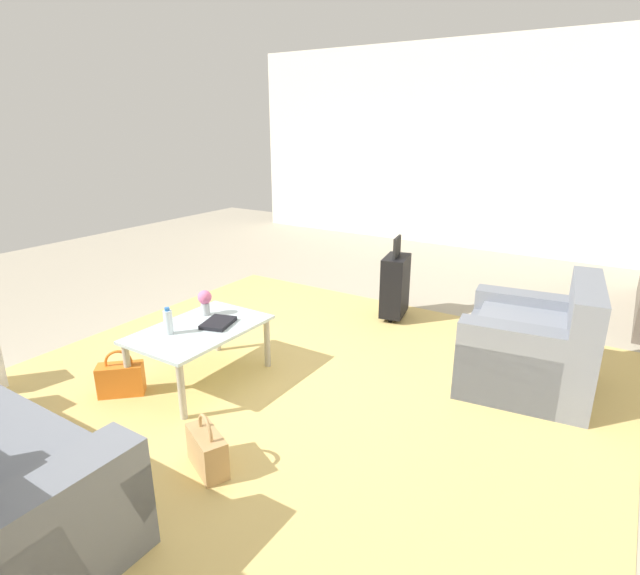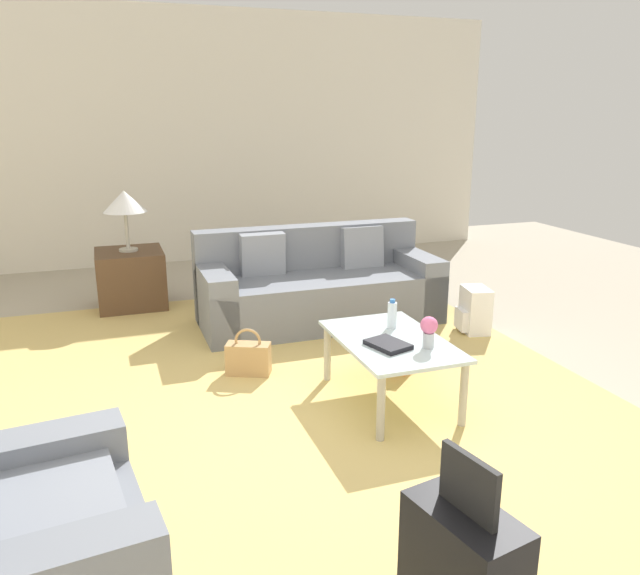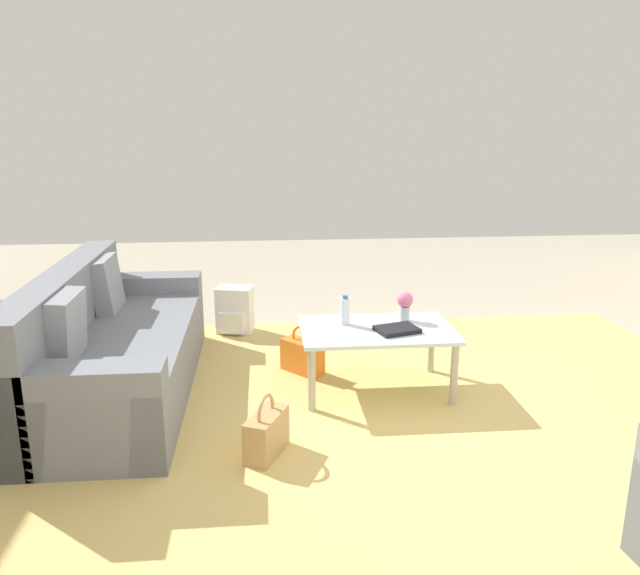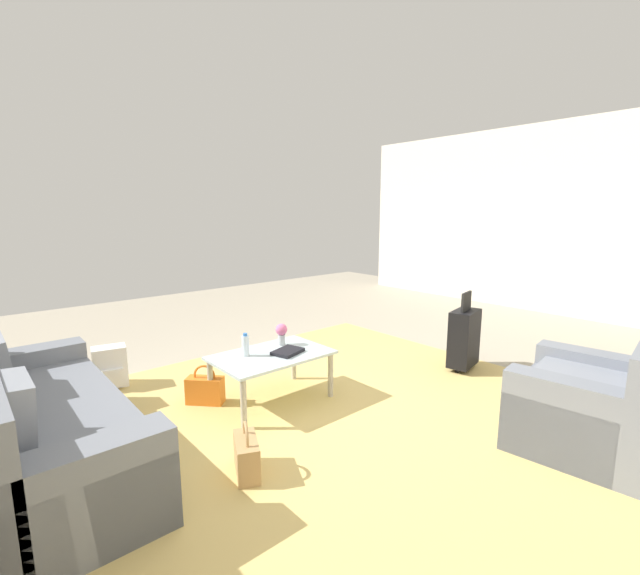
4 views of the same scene
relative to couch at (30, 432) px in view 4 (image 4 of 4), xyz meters
The scene contains 13 objects.
ground_plane 2.29m from the couch, 164.68° to the left, with size 12.00×12.00×0.00m, color #A89E89.
wall_left 7.38m from the couch, behind, with size 0.12×8.00×3.10m, color silver.
area_rug 1.80m from the couch, 153.30° to the left, with size 5.20×4.40×0.01m, color tan.
couch is the anchor object (origin of this frame).
armchair 3.84m from the couch, 143.80° to the left, with size 1.08×1.01×0.85m.
coffee_table 1.80m from the couch, behind, with size 1.01×0.65×0.44m.
water_bottle 1.61m from the couch, behind, with size 0.06×0.06×0.20m.
coffee_table_book 1.93m from the couch, behind, with size 0.26×0.19×0.03m, color black.
flower_vase 2.03m from the couch, behind, with size 0.11×0.11×0.21m.
suitcase_black 3.87m from the couch, 168.08° to the left, with size 0.44×0.29×0.85m.
handbag_tan 1.38m from the couch, 139.59° to the left, with size 0.26×0.35×0.36m.
handbag_orange 1.35m from the couch, 169.33° to the right, with size 0.32×0.33×0.36m.
backpack_white 1.43m from the couch, 123.53° to the right, with size 0.33×0.30×0.40m.
Camera 4 is at (2.44, 2.51, 1.69)m, focal length 24.00 mm.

